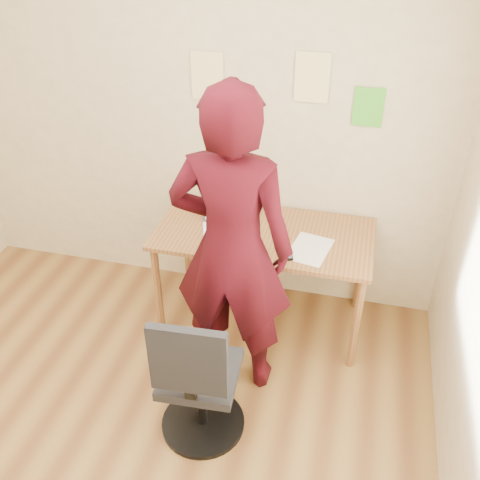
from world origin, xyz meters
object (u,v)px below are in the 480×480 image
(phone, at_px, (286,254))
(person, at_px, (232,249))
(desk, at_px, (264,243))
(laptop, at_px, (228,221))
(office_chair, at_px, (198,386))

(phone, distance_m, person, 0.46)
(phone, height_order, person, person)
(desk, height_order, laptop, laptop)
(laptop, xyz_separation_m, phone, (0.42, -0.21, -0.05))
(desk, distance_m, office_chair, 1.07)
(laptop, xyz_separation_m, office_chair, (0.11, -1.03, -0.40))
(desk, height_order, phone, phone)
(desk, relative_size, person, 0.74)
(desk, xyz_separation_m, laptop, (-0.24, -0.00, 0.14))
(phone, height_order, office_chair, office_chair)
(desk, bearing_deg, laptop, -179.76)
(desk, bearing_deg, person, -98.32)
(phone, distance_m, office_chair, 0.95)
(phone, relative_size, person, 0.08)
(person, bearing_deg, laptop, -72.99)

